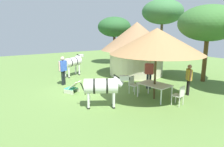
% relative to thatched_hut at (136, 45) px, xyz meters
% --- Properties ---
extents(ground_plane, '(36.00, 36.00, 0.00)m').
position_rel_thatched_hut_xyz_m(ground_plane, '(1.45, -4.34, -2.16)').
color(ground_plane, '#5D803D').
extents(thatched_hut, '(5.12, 5.12, 3.81)m').
position_rel_thatched_hut_xyz_m(thatched_hut, '(0.00, 0.00, 0.00)').
color(thatched_hut, beige).
rests_on(thatched_hut, ground_plane).
extents(shade_umbrella, '(4.35, 4.35, 3.38)m').
position_rel_thatched_hut_xyz_m(shade_umbrella, '(4.63, -2.62, 0.62)').
color(shade_umbrella, '#48391F').
rests_on(shade_umbrella, ground_plane).
extents(patio_dining_table, '(1.64, 1.18, 0.74)m').
position_rel_thatched_hut_xyz_m(patio_dining_table, '(4.63, -2.62, -1.50)').
color(patio_dining_table, silver).
rests_on(patio_dining_table, ground_plane).
extents(patio_chair_east_end, '(0.52, 0.53, 0.90)m').
position_rel_thatched_hut_xyz_m(patio_chair_east_end, '(3.39, -2.96, -1.64)').
color(patio_chair_east_end, white).
rests_on(patio_chair_east_end, ground_plane).
extents(patio_chair_near_lawn, '(0.51, 0.53, 0.90)m').
position_rel_thatched_hut_xyz_m(patio_chair_near_lawn, '(5.89, -2.32, -1.64)').
color(patio_chair_near_lawn, silver).
rests_on(patio_chair_near_lawn, ground_plane).
extents(guest_beside_umbrella, '(0.47, 0.47, 1.69)m').
position_rel_thatched_hut_xyz_m(guest_beside_umbrella, '(3.21, -1.67, -1.15)').
color(guest_beside_umbrella, '#1F252B').
rests_on(guest_beside_umbrella, ground_plane).
extents(guest_behind_table, '(0.48, 0.41, 1.58)m').
position_rel_thatched_hut_xyz_m(guest_behind_table, '(5.14, -0.75, -1.21)').
color(guest_behind_table, black).
rests_on(guest_behind_table, ground_plane).
extents(standing_watcher, '(0.40, 0.57, 1.73)m').
position_rel_thatched_hut_xyz_m(standing_watcher, '(-0.13, -5.51, -1.12)').
color(standing_watcher, black).
rests_on(standing_watcher, ground_plane).
extents(striped_lounge_chair, '(0.95, 0.85, 0.66)m').
position_rel_thatched_hut_xyz_m(striped_lounge_chair, '(1.62, -5.63, -1.90)').
color(striped_lounge_chair, '#2D9573').
rests_on(striped_lounge_chair, ground_plane).
extents(zebra_nearest_camera, '(1.28, 1.88, 1.47)m').
position_rel_thatched_hut_xyz_m(zebra_nearest_camera, '(4.22, -5.28, -1.23)').
color(zebra_nearest_camera, silver).
rests_on(zebra_nearest_camera, ground_plane).
extents(zebra_by_umbrella, '(1.20, 1.94, 1.55)m').
position_rel_thatched_hut_xyz_m(zebra_by_umbrella, '(-2.03, -4.14, -1.16)').
color(zebra_by_umbrella, silver).
rests_on(zebra_by_umbrella, ground_plane).
extents(acacia_tree_behind_hut, '(3.52, 3.52, 5.81)m').
position_rel_thatched_hut_xyz_m(acacia_tree_behind_hut, '(-1.40, 3.92, 2.57)').
color(acacia_tree_behind_hut, brown).
rests_on(acacia_tree_behind_hut, ground_plane).
extents(acacia_tree_far_lawn, '(3.08, 3.08, 4.43)m').
position_rel_thatched_hut_xyz_m(acacia_tree_far_lawn, '(-4.71, 1.15, 1.32)').
color(acacia_tree_far_lawn, '#4F2D27').
rests_on(acacia_tree_far_lawn, ground_plane).
extents(acacia_tree_left_background, '(3.67, 3.67, 4.77)m').
position_rel_thatched_hut_xyz_m(acacia_tree_left_background, '(3.90, 2.41, 1.49)').
color(acacia_tree_left_background, brown).
rests_on(acacia_tree_left_background, ground_plane).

